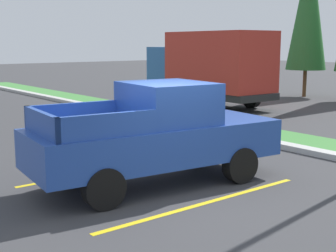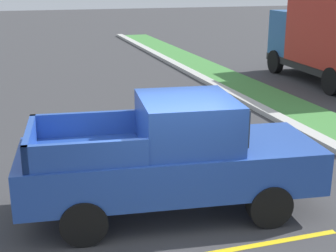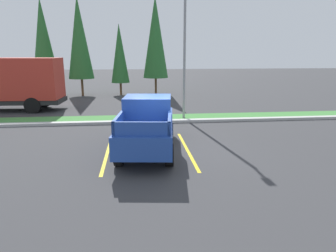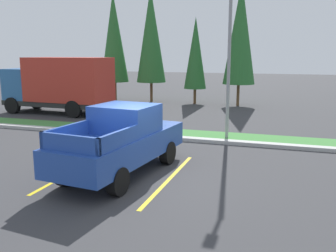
{
  "view_description": "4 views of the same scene",
  "coord_description": "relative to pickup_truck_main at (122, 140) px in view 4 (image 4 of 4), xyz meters",
  "views": [
    {
      "loc": [
        6.97,
        -5.61,
        2.89
      ],
      "look_at": [
        -1.17,
        0.85,
        1.08
      ],
      "focal_mm": 51.1,
      "sensor_mm": 36.0,
      "label": 1
    },
    {
      "loc": [
        6.84,
        -2.26,
        4.06
      ],
      "look_at": [
        -1.1,
        0.24,
        1.49
      ],
      "focal_mm": 51.48,
      "sensor_mm": 36.0,
      "label": 2
    },
    {
      "loc": [
        -1.11,
        -11.13,
        3.73
      ],
      "look_at": [
        0.14,
        0.68,
        0.86
      ],
      "focal_mm": 32.5,
      "sensor_mm": 36.0,
      "label": 3
    },
    {
      "loc": [
        4.01,
        -9.77,
        3.64
      ],
      "look_at": [
        0.0,
        2.58,
        1.09
      ],
      "focal_mm": 39.61,
      "sensor_mm": 36.0,
      "label": 4
    }
  ],
  "objects": [
    {
      "name": "pickup_truck_main",
      "position": [
        0.0,
        0.0,
        0.0
      ],
      "size": [
        2.49,
        5.41,
        2.1
      ],
      "color": "black",
      "rests_on": "ground"
    },
    {
      "name": "ground_plane",
      "position": [
        0.7,
        -0.2,
        -1.04
      ],
      "size": [
        120.0,
        120.0,
        0.0
      ],
      "primitive_type": "plane",
      "color": "#38383A"
    },
    {
      "name": "curb_strip",
      "position": [
        0.7,
        4.8,
        -0.97
      ],
      "size": [
        56.0,
        0.4,
        0.15
      ],
      "primitive_type": "cube",
      "color": "#B2B2AD",
      "rests_on": "ground"
    },
    {
      "name": "cypress_tree_leftmost",
      "position": [
        -8.12,
        16.25,
        3.77
      ],
      "size": [
        2.13,
        2.13,
        8.18
      ],
      "color": "brown",
      "rests_on": "ground"
    },
    {
      "name": "grass_median",
      "position": [
        0.7,
        5.9,
        -1.01
      ],
      "size": [
        56.0,
        1.8,
        0.06
      ],
      "primitive_type": "cube",
      "color": "#42843D",
      "rests_on": "ground"
    },
    {
      "name": "cypress_tree_center",
      "position": [
        -1.76,
        16.38,
        2.6
      ],
      "size": [
        1.61,
        1.61,
        6.19
      ],
      "color": "brown",
      "rests_on": "ground"
    },
    {
      "name": "street_light",
      "position": [
        2.3,
        5.55,
        3.21
      ],
      "size": [
        0.24,
        1.49,
        7.39
      ],
      "color": "gray",
      "rests_on": "ground"
    },
    {
      "name": "cargo_truck_distant",
      "position": [
        -8.51,
        9.46,
        0.81
      ],
      "size": [
        6.89,
        2.72,
        3.4
      ],
      "color": "black",
      "rests_on": "ground"
    },
    {
      "name": "cypress_tree_left_inner",
      "position": [
        -5.14,
        16.31,
        3.9
      ],
      "size": [
        2.18,
        2.18,
        8.38
      ],
      "color": "brown",
      "rests_on": "ground"
    },
    {
      "name": "parking_line_far",
      "position": [
        1.54,
        -0.05,
        -1.04
      ],
      "size": [
        0.12,
        4.8,
        0.01
      ],
      "primitive_type": "cube",
      "color": "yellow",
      "rests_on": "ground"
    },
    {
      "name": "parking_line_near",
      "position": [
        -1.56,
        -0.05,
        -1.04
      ],
      "size": [
        0.12,
        4.8,
        0.01
      ],
      "primitive_type": "cube",
      "color": "yellow",
      "rests_on": "ground"
    },
    {
      "name": "cypress_tree_right_inner",
      "position": [
        1.39,
        16.26,
        3.97
      ],
      "size": [
        2.21,
        2.21,
        8.51
      ],
      "color": "brown",
      "rests_on": "ground"
    }
  ]
}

